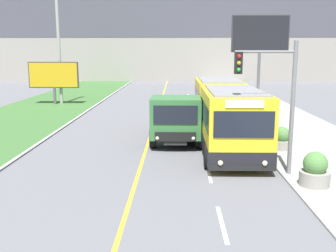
{
  "coord_description": "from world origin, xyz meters",
  "views": [
    {
      "loc": [
        1.47,
        -2.39,
        4.7
      ],
      "look_at": [
        1.1,
        14.86,
        1.4
      ],
      "focal_mm": 42.0,
      "sensor_mm": 36.0,
      "label": 1
    }
  ],
  "objects": [
    {
      "name": "apartment_block_background",
      "position": [
        0.0,
        63.56,
        9.67
      ],
      "size": [
        80.0,
        8.04,
        19.34
      ],
      "color": "gray",
      "rests_on": "ground_plane"
    },
    {
      "name": "city_bus",
      "position": [
        3.96,
        17.61,
        1.56
      ],
      "size": [
        2.7,
        11.7,
        3.07
      ],
      "color": "yellow",
      "rests_on": "ground_plane"
    },
    {
      "name": "dump_truck",
      "position": [
        1.43,
        17.48,
        1.26
      ],
      "size": [
        2.52,
        6.23,
        2.48
      ],
      "color": "black",
      "rests_on": "ground_plane"
    },
    {
      "name": "utility_pole_far",
      "position": [
        -8.92,
        32.69,
        5.3
      ],
      "size": [
        1.8,
        0.28,
        10.5
      ],
      "color": "#9E9E99",
      "rests_on": "ground_plane"
    },
    {
      "name": "traffic_light_mast",
      "position": [
        5.08,
        12.16,
        3.26
      ],
      "size": [
        2.28,
        0.32,
        5.07
      ],
      "color": "slate",
      "rests_on": "ground_plane"
    },
    {
      "name": "billboard_large",
      "position": [
        8.21,
        30.17,
        5.76
      ],
      "size": [
        4.63,
        0.24,
        7.54
      ],
      "color": "#59595B",
      "rests_on": "ground_plane"
    },
    {
      "name": "billboard_small",
      "position": [
        -9.42,
        32.33,
        2.55
      ],
      "size": [
        4.4,
        0.24,
        3.77
      ],
      "color": "#59595B",
      "rests_on": "ground_plane"
    },
    {
      "name": "planter_round_near",
      "position": [
        6.3,
        10.82,
        0.61
      ],
      "size": [
        1.04,
        1.04,
        1.2
      ],
      "color": "gray",
      "rests_on": "sidewalk_right"
    },
    {
      "name": "planter_round_second",
      "position": [
        6.48,
        15.98,
        0.56
      ],
      "size": [
        0.97,
        0.97,
        1.09
      ],
      "color": "gray",
      "rests_on": "sidewalk_right"
    }
  ]
}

